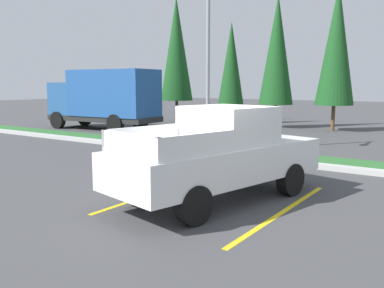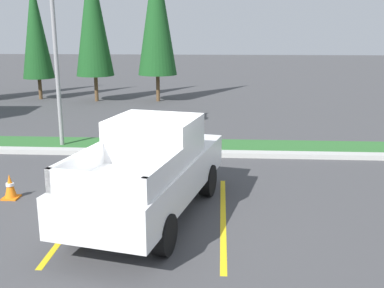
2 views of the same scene
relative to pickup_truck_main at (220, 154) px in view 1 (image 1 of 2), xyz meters
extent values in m
plane|color=#424244|center=(-0.09, -0.23, -1.04)|extent=(120.00, 120.00, 0.00)
cube|color=yellow|center=(-1.56, -0.05, -1.04)|extent=(0.12, 4.80, 0.01)
cube|color=yellow|center=(1.54, -0.05, -1.04)|extent=(0.12, 4.80, 0.01)
cube|color=#B2B2AD|center=(-0.09, 4.77, -0.97)|extent=(56.00, 0.40, 0.15)
cube|color=#2D662D|center=(-0.09, 5.87, -1.01)|extent=(56.00, 1.80, 0.06)
cylinder|color=black|center=(-0.49, 1.65, -0.66)|extent=(0.44, 0.80, 0.76)
cylinder|color=black|center=(1.16, 1.27, -0.66)|extent=(0.44, 0.80, 0.76)
cylinder|color=black|center=(-1.19, -1.37, -0.66)|extent=(0.44, 0.80, 0.76)
cylinder|color=black|center=(0.47, -1.75, -0.66)|extent=(0.44, 0.80, 0.76)
cube|color=white|center=(-0.01, -0.05, -0.16)|extent=(3.01, 5.49, 0.76)
cube|color=white|center=(0.06, 0.24, 0.64)|extent=(2.07, 1.95, 0.84)
cube|color=#2D3842|center=(0.24, 1.04, 0.69)|extent=(1.59, 0.42, 0.63)
cube|color=white|center=(-1.16, -1.27, 0.44)|extent=(0.52, 1.87, 0.44)
cube|color=white|center=(0.49, -1.65, 0.44)|extent=(0.52, 1.87, 0.44)
cube|color=white|center=(-0.53, -2.34, 0.44)|extent=(1.78, 0.50, 0.44)
cube|color=silver|center=(0.56, 2.44, -0.40)|extent=(1.80, 0.56, 0.28)
cylinder|color=black|center=(-15.75, 7.78, -0.54)|extent=(1.02, 0.38, 1.00)
cylinder|color=black|center=(-15.91, 9.98, -0.54)|extent=(1.02, 0.38, 1.00)
cylinder|color=black|center=(-11.36, 8.12, -0.54)|extent=(1.02, 0.38, 1.00)
cylinder|color=black|center=(-11.53, 10.31, -0.54)|extent=(1.02, 0.38, 1.00)
cube|color=#262626|center=(-13.24, 9.08, -0.39)|extent=(6.96, 2.81, 0.30)
cube|color=#285693|center=(-15.78, 8.88, 0.71)|extent=(1.77, 2.42, 1.90)
cube|color=#2D3842|center=(-16.60, 8.82, 0.96)|extent=(0.22, 2.10, 0.90)
cube|color=#235199|center=(-12.44, 9.14, 1.06)|extent=(5.17, 2.77, 2.60)
cylinder|color=gray|center=(-3.93, 5.67, 2.48)|extent=(0.14, 0.14, 7.04)
cylinder|color=brown|center=(-12.35, 15.02, -0.29)|extent=(0.20, 0.20, 1.51)
cone|color=#194C1E|center=(-12.35, 15.02, 3.91)|extent=(2.18, 2.18, 6.88)
cylinder|color=brown|center=(-8.71, 16.03, -0.45)|extent=(0.20, 0.20, 1.18)
cone|color=#194C1E|center=(-8.71, 16.03, 2.84)|extent=(1.71, 1.71, 5.39)
cylinder|color=brown|center=(-5.35, 15.50, -0.34)|extent=(0.20, 0.20, 1.40)
cone|color=#194C1E|center=(-5.35, 15.50, 3.54)|extent=(2.02, 2.02, 6.37)
cylinder|color=brown|center=(-1.98, 15.71, -0.32)|extent=(0.20, 0.20, 1.45)
cone|color=#194C1E|center=(-1.98, 15.71, 3.71)|extent=(2.09, 2.09, 6.60)
cube|color=orange|center=(-3.49, 0.77, -1.02)|extent=(0.36, 0.36, 0.04)
cone|color=orange|center=(-3.49, 0.77, -0.72)|extent=(0.28, 0.28, 0.56)
cylinder|color=white|center=(-3.49, 0.77, -0.69)|extent=(0.19, 0.19, 0.07)
camera|label=1|loc=(4.64, -7.86, 1.54)|focal=38.82mm
camera|label=2|loc=(1.44, -9.20, 2.91)|focal=42.95mm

